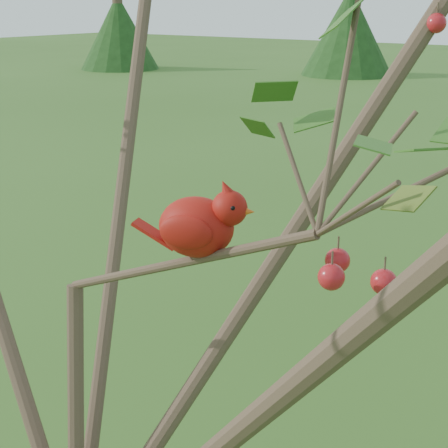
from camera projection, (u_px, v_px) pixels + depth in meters
crabapple_tree at (47, 232)px, 1.28m from camera, size 2.35×2.05×2.95m
cardinal at (200, 224)px, 1.19m from camera, size 0.22×0.14×0.16m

